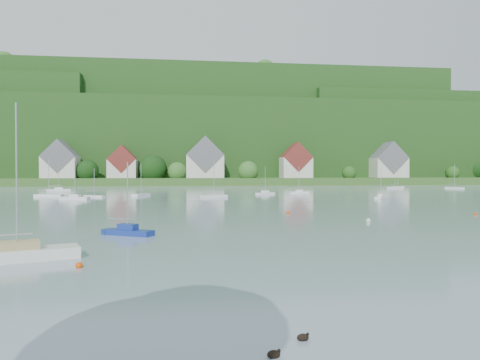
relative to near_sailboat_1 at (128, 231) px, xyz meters
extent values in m
cube|color=#2E5821|center=(8.47, 167.33, 1.11)|extent=(600.00, 60.00, 3.00)
cube|color=#183C13|center=(8.47, 242.33, 19.61)|extent=(620.00, 160.00, 40.00)
cube|color=#183C13|center=(18.47, 237.33, 27.61)|extent=(240.00, 130.00, 60.00)
cube|color=#183C13|center=(168.47, 222.33, 21.61)|extent=(200.00, 110.00, 48.00)
sphere|color=black|center=(147.82, 165.27, 6.01)|extent=(10.46, 10.46, 10.46)
sphere|color=#1D4815|center=(126.90, 152.23, 4.71)|extent=(6.45, 6.45, 6.45)
sphere|color=#2C6726|center=(1.68, 151.21, 5.27)|extent=(8.19, 8.19, 8.19)
sphere|color=#2C6726|center=(-43.49, 153.40, 4.72)|extent=(6.49, 6.49, 6.49)
sphere|color=#2C6726|center=(55.32, 159.41, 6.57)|extent=(12.16, 12.16, 12.16)
sphere|color=#2C6726|center=(31.46, 147.26, 5.45)|extent=(8.73, 8.73, 8.73)
sphere|color=black|center=(-35.40, 153.19, 5.64)|extent=(9.32, 9.32, 9.32)
sphere|color=#1D4815|center=(76.31, 149.02, 4.64)|extent=(6.24, 6.24, 6.24)
sphere|color=black|center=(97.90, 161.87, 5.26)|extent=(8.16, 8.16, 8.16)
sphere|color=black|center=(-8.53, 153.69, 6.49)|extent=(11.92, 11.92, 11.92)
sphere|color=#1D4815|center=(-75.80, 230.47, 51.41)|extent=(10.29, 10.29, 10.29)
sphere|color=black|center=(-59.69, 218.72, 50.87)|extent=(7.18, 7.18, 7.18)
sphere|color=#1D4815|center=(47.97, 222.36, 59.86)|extent=(12.83, 12.83, 12.83)
sphere|color=#2C6726|center=(-31.45, 209.51, 59.04)|extent=(8.18, 8.18, 8.18)
sphere|color=#1D4815|center=(9.58, 246.98, 59.84)|extent=(12.73, 12.73, 12.73)
sphere|color=#1D4815|center=(91.87, 211.86, 59.62)|extent=(11.50, 11.50, 11.50)
sphere|color=#1D4815|center=(69.18, 242.22, 60.18)|extent=(14.65, 14.65, 14.65)
sphere|color=#2C6726|center=(47.72, 198.62, 59.70)|extent=(11.95, 11.95, 11.95)
sphere|color=#1D4815|center=(127.91, 205.91, 59.32)|extent=(9.76, 9.76, 9.76)
sphere|color=#2C6726|center=(-38.67, 241.63, 58.85)|extent=(7.07, 7.07, 7.07)
sphere|color=black|center=(5.00, 210.64, 59.05)|extent=(8.21, 8.21, 8.21)
sphere|color=#2C6726|center=(-14.35, 234.43, 59.75)|extent=(12.24, 12.24, 12.24)
sphere|color=#2C6726|center=(122.98, 210.31, 59.19)|extent=(9.00, 9.00, 9.00)
sphere|color=#2C6726|center=(-87.03, 203.23, 60.00)|extent=(13.65, 13.65, 13.65)
sphere|color=#1D4815|center=(109.50, 225.30, 59.02)|extent=(8.03, 8.03, 8.03)
sphere|color=#2C6726|center=(185.12, 225.63, 47.28)|extent=(9.52, 9.52, 9.52)
sphere|color=#2C6726|center=(108.95, 225.69, 48.23)|extent=(14.97, 14.97, 14.97)
sphere|color=black|center=(170.39, 196.19, 46.93)|extent=(7.52, 7.52, 7.52)
sphere|color=#1D4815|center=(87.14, 223.15, 47.32)|extent=(9.78, 9.78, 9.78)
sphere|color=#1D4815|center=(128.16, 222.04, 47.72)|extent=(12.02, 12.02, 12.02)
sphere|color=black|center=(146.37, 203.35, 47.64)|extent=(11.57, 11.57, 11.57)
sphere|color=#1D4815|center=(130.90, 190.07, 47.83)|extent=(12.65, 12.65, 12.65)
sphere|color=#2C6726|center=(151.11, 195.70, 47.06)|extent=(8.28, 8.28, 8.28)
sphere|color=black|center=(176.37, 231.64, 46.92)|extent=(7.47, 7.47, 7.47)
sphere|color=#2C6726|center=(107.61, 214.55, 47.27)|extent=(9.48, 9.48, 9.48)
sphere|color=black|center=(197.91, 238.55, 41.09)|extent=(8.43, 8.43, 8.43)
sphere|color=#1D4815|center=(-31.50, 229.47, 41.71)|extent=(12.01, 12.01, 12.01)
sphere|color=black|center=(127.14, 219.68, 42.25)|extent=(15.08, 15.08, 15.08)
sphere|color=#2C6726|center=(116.88, 235.35, 42.41)|extent=(15.99, 15.99, 15.99)
sphere|color=black|center=(4.77, 239.54, 42.36)|extent=(15.72, 15.72, 15.72)
sphere|color=#1D4815|center=(19.36, 235.25, 41.46)|extent=(10.54, 10.54, 10.54)
cube|color=silver|center=(-46.53, 154.33, 7.11)|extent=(14.00, 10.00, 9.00)
cube|color=slate|center=(-46.53, 154.33, 11.61)|extent=(14.00, 10.40, 14.00)
cube|color=silver|center=(-21.53, 156.33, 6.61)|extent=(12.00, 9.00, 8.00)
cube|color=maroon|center=(-21.53, 156.33, 10.61)|extent=(12.00, 9.36, 12.00)
cube|color=silver|center=(13.47, 155.33, 7.61)|extent=(16.00, 11.00, 10.00)
cube|color=slate|center=(13.47, 155.33, 12.61)|extent=(16.00, 11.44, 16.00)
cube|color=silver|center=(53.47, 153.33, 7.11)|extent=(13.00, 10.00, 9.00)
cube|color=maroon|center=(53.47, 153.33, 11.61)|extent=(13.00, 10.40, 13.00)
cube|color=silver|center=(98.47, 157.33, 7.11)|extent=(15.00, 10.00, 9.00)
cube|color=slate|center=(98.47, 157.33, 11.61)|extent=(15.00, 10.40, 15.00)
cube|color=navy|center=(0.00, 0.00, -0.15)|extent=(4.73, 3.42, 0.47)
cube|color=navy|center=(0.00, 0.00, 0.33)|extent=(1.88, 1.60, 0.50)
cylinder|color=silver|center=(0.00, 0.00, 3.00)|extent=(0.10, 0.10, 5.85)
cylinder|color=silver|center=(-0.61, 0.34, 0.98)|extent=(2.29, 1.32, 0.08)
cube|color=white|center=(-5.29, -10.69, -0.03)|extent=(7.42, 4.38, 0.72)
cube|color=tan|center=(-5.29, -10.69, 0.58)|extent=(2.84, 2.19, 0.50)
cylinder|color=silver|center=(-5.29, -10.69, 4.81)|extent=(0.10, 0.10, 8.96)
sphere|color=#ED4606|center=(-1.07, -13.16, -0.39)|extent=(0.41, 0.41, 0.41)
sphere|color=silver|center=(24.84, 7.24, -0.39)|extent=(0.50, 0.50, 0.50)
sphere|color=#ED4606|center=(41.66, 13.24, -0.39)|extent=(0.38, 0.38, 0.38)
sphere|color=#ED4606|center=(18.36, 17.98, -0.39)|extent=(0.45, 0.45, 0.45)
ellipsoid|color=black|center=(7.50, -26.67, -0.30)|extent=(0.40, 0.25, 0.25)
sphere|color=black|center=(7.66, -26.67, -0.19)|extent=(0.11, 0.11, 0.11)
ellipsoid|color=black|center=(8.70, -25.47, -0.30)|extent=(0.40, 0.25, 0.25)
sphere|color=black|center=(8.86, -25.47, -0.19)|extent=(0.11, 0.11, 0.11)
cube|color=white|center=(11.07, 55.42, -0.09)|extent=(6.03, 4.21, 0.59)
cylinder|color=silver|center=(11.07, 55.42, 3.91)|extent=(0.10, 0.10, 7.42)
cylinder|color=silver|center=(10.28, 55.01, 1.11)|extent=(2.93, 1.57, 0.08)
cube|color=white|center=(-30.78, 93.11, -0.06)|extent=(6.67, 2.96, 0.65)
cube|color=white|center=(-30.78, 93.11, 0.51)|extent=(2.45, 1.66, 0.50)
cylinder|color=silver|center=(-30.78, 93.11, 4.29)|extent=(0.10, 0.10, 8.06)
cylinder|color=silver|center=(-31.73, 92.94, 1.16)|extent=(3.50, 0.73, 0.08)
cube|color=white|center=(73.70, 100.51, -0.08)|extent=(6.24, 4.34, 0.61)
cylinder|color=silver|center=(73.70, 100.51, 4.06)|extent=(0.10, 0.10, 7.67)
cylinder|color=silver|center=(72.88, 100.08, 1.13)|extent=(3.03, 1.62, 0.08)
cube|color=white|center=(45.02, 48.39, -0.15)|extent=(3.99, 4.46, 0.47)
cube|color=white|center=(45.02, 48.39, 0.33)|extent=(1.75, 1.85, 0.50)
cylinder|color=silver|center=(45.02, 48.39, 3.01)|extent=(0.10, 0.10, 5.86)
cylinder|color=silver|center=(44.58, 47.85, 0.98)|extent=(1.70, 2.04, 0.08)
cube|color=white|center=(-14.51, 59.97, -0.16)|extent=(4.78, 3.05, 0.46)
cylinder|color=silver|center=(-14.51, 59.97, 2.98)|extent=(0.10, 0.10, 5.81)
cylinder|color=silver|center=(-15.15, 60.25, 0.98)|extent=(2.37, 1.10, 0.08)
cube|color=white|center=(-5.04, 64.51, -0.11)|extent=(3.86, 5.70, 0.56)
cylinder|color=silver|center=(-5.04, 64.51, 3.66)|extent=(0.10, 0.10, 6.98)
cylinder|color=silver|center=(-5.41, 63.76, 1.07)|extent=(1.42, 2.79, 0.08)
cube|color=white|center=(24.36, 67.94, -0.13)|extent=(5.15, 3.82, 0.51)
cube|color=white|center=(24.36, 67.94, 0.38)|extent=(2.06, 1.77, 0.50)
cylinder|color=silver|center=(24.36, 67.94, 3.33)|extent=(0.10, 0.10, 6.41)
cylinder|color=silver|center=(23.70, 67.55, 1.03)|extent=(2.47, 1.49, 0.08)
cube|color=white|center=(-24.68, 62.69, -0.08)|extent=(6.32, 2.74, 0.61)
cylinder|color=silver|center=(-24.68, 62.69, 4.05)|extent=(0.10, 0.10, 7.64)
cylinder|color=silver|center=(-25.58, 62.85, 1.12)|extent=(3.33, 0.66, 0.08)
cube|color=white|center=(-16.64, 51.92, -0.09)|extent=(6.08, 3.25, 0.59)
cube|color=white|center=(-16.64, 51.92, 0.45)|extent=(2.29, 1.69, 0.50)
cylinder|color=silver|center=(-16.64, 51.92, 3.86)|extent=(0.10, 0.10, 7.32)
cylinder|color=silver|center=(-17.49, 52.17, 1.10)|extent=(3.11, 1.00, 0.08)
cube|color=white|center=(77.88, 106.96, -0.10)|extent=(5.70, 4.30, 0.57)
cylinder|color=silver|center=(77.88, 106.96, 3.74)|extent=(0.10, 0.10, 7.12)
cylinder|color=silver|center=(77.15, 106.52, 1.08)|extent=(2.73, 1.68, 0.08)
cube|color=white|center=(92.29, 96.71, -0.09)|extent=(3.87, 6.20, 0.60)
cylinder|color=silver|center=(92.29, 96.71, 3.98)|extent=(0.10, 0.10, 7.52)
cylinder|color=silver|center=(91.94, 97.55, 1.11)|extent=(1.35, 3.09, 0.08)
cube|color=white|center=(33.49, 70.78, -0.13)|extent=(5.33, 2.11, 0.52)
cube|color=white|center=(33.49, 70.78, 0.38)|extent=(1.93, 1.24, 0.50)
cylinder|color=silver|center=(33.49, 70.78, 3.37)|extent=(0.10, 0.10, 6.48)
cylinder|color=silver|center=(32.72, 70.68, 1.03)|extent=(2.84, 0.45, 0.08)
camera|label=1|loc=(4.93, -39.47, 5.05)|focal=33.50mm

